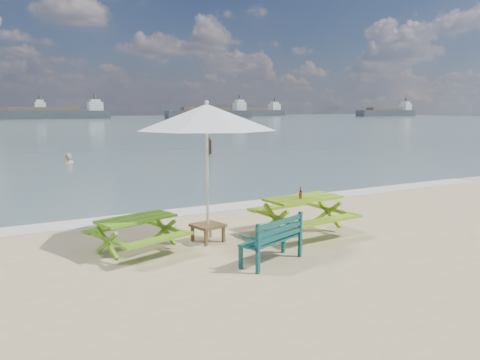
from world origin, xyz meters
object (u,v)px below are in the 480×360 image
side_table (208,232)px  picnic_table_left (137,236)px  beer_bottle (300,195)px  park_bench (271,249)px  picnic_table_right (303,216)px  patio_umbrella (207,117)px  swimmer (69,171)px

side_table → picnic_table_left: bearing=-178.0°
side_table → beer_bottle: 2.09m
park_bench → beer_bottle: bearing=39.0°
picnic_table_right → picnic_table_left: bearing=174.1°
picnic_table_left → side_table: bearing=2.0°
park_bench → patio_umbrella: patio_umbrella is taller
park_bench → picnic_table_right: bearing=38.4°
picnic_table_right → swimmer: bearing=97.8°
park_bench → beer_bottle: (1.48, 1.20, 0.63)m
picnic_table_right → park_bench: 2.09m
side_table → patio_umbrella: patio_umbrella is taller
picnic_table_left → picnic_table_right: picnic_table_right is taller
picnic_table_left → patio_umbrella: bearing=2.0°
picnic_table_left → picnic_table_right: (3.53, -0.37, 0.06)m
park_bench → patio_umbrella: size_ratio=0.41×
picnic_table_left → swimmer: bearing=85.5°
picnic_table_left → park_bench: bearing=-41.2°
patio_umbrella → beer_bottle: bearing=-15.1°
side_table → picnic_table_right: bearing=-11.5°
swimmer → picnic_table_right: bearing=-82.2°
park_bench → swimmer: park_bench is taller
park_bench → swimmer: (-0.63, 17.88, -0.70)m
picnic_table_right → swimmer: (-2.26, 16.58, -0.84)m
picnic_table_right → beer_bottle: size_ratio=7.95×
beer_bottle → swimmer: size_ratio=0.14×
park_bench → swimmer: size_ratio=0.75×
picnic_table_right → swimmer: 16.76m
picnic_table_right → patio_umbrella: 2.98m
beer_bottle → picnic_table_left: bearing=172.2°
beer_bottle → swimmer: beer_bottle is taller
patio_umbrella → swimmer: patio_umbrella is taller
picnic_table_left → beer_bottle: size_ratio=7.69×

